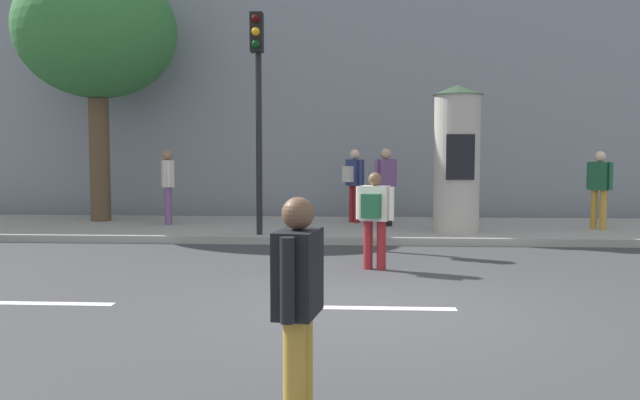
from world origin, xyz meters
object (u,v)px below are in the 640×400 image
at_px(pedestrian_with_bag, 298,297).
at_px(pedestrian_with_backpack, 354,179).
at_px(poster_column, 457,158).
at_px(pedestrian_tallest, 599,183).
at_px(pedestrian_in_red_top, 374,213).
at_px(pedestrian_in_dark_shirt, 168,181).
at_px(street_tree, 96,32).
at_px(traffic_light, 258,87).
at_px(pedestrian_in_light_jacket, 386,181).

bearing_deg(pedestrian_with_bag, pedestrian_with_backpack, 88.58).
xyz_separation_m(poster_column, pedestrian_tallest, (3.08, 0.60, -0.54)).
bearing_deg(pedestrian_in_red_top, pedestrian_in_dark_shirt, 134.76).
bearing_deg(street_tree, pedestrian_tallest, -5.29).
height_order(traffic_light, pedestrian_in_red_top, traffic_light).
distance_m(street_tree, pedestrian_with_backpack, 6.93).
distance_m(poster_column, pedestrian_in_dark_shirt, 6.40).
relative_size(traffic_light, pedestrian_with_bag, 2.83).
bearing_deg(street_tree, traffic_light, -30.58).
distance_m(street_tree, pedestrian_in_red_top, 9.05).
height_order(pedestrian_in_dark_shirt, pedestrian_in_light_jacket, pedestrian_in_light_jacket).
relative_size(pedestrian_in_red_top, pedestrian_with_bag, 0.98).
distance_m(pedestrian_with_bag, pedestrian_with_backpack, 11.02).
height_order(pedestrian_in_red_top, pedestrian_in_light_jacket, pedestrian_in_light_jacket).
bearing_deg(traffic_light, pedestrian_in_light_jacket, 33.74).
bearing_deg(poster_column, pedestrian_in_light_jacket, 147.96).
height_order(poster_column, pedestrian_tallest, poster_column).
bearing_deg(pedestrian_in_red_top, street_tree, 140.52).
xyz_separation_m(pedestrian_tallest, pedestrian_in_light_jacket, (-4.49, 0.28, 0.03)).
xyz_separation_m(pedestrian_in_light_jacket, pedestrian_with_backpack, (-0.70, 0.73, 0.01)).
bearing_deg(street_tree, pedestrian_in_dark_shirt, -20.07).
bearing_deg(pedestrian_in_dark_shirt, poster_column, -8.73).
bearing_deg(pedestrian_with_backpack, pedestrian_in_light_jacket, -45.97).
height_order(street_tree, pedestrian_with_backpack, street_tree).
height_order(traffic_light, pedestrian_tallest, traffic_light).
distance_m(street_tree, pedestrian_with_bag, 12.99).
height_order(poster_column, street_tree, street_tree).
bearing_deg(poster_column, street_tree, 168.62).
bearing_deg(pedestrian_in_light_jacket, pedestrian_in_red_top, -94.53).
height_order(street_tree, pedestrian_in_light_jacket, street_tree).
bearing_deg(pedestrian_with_backpack, street_tree, 179.73).
bearing_deg(poster_column, pedestrian_with_backpack, 142.69).
xyz_separation_m(traffic_light, pedestrian_in_red_top, (2.20, -2.78, -2.17)).
relative_size(pedestrian_in_dark_shirt, pedestrian_in_light_jacket, 0.98).
height_order(traffic_light, street_tree, street_tree).
relative_size(pedestrian_in_dark_shirt, pedestrian_with_backpack, 0.99).
distance_m(traffic_light, pedestrian_in_red_top, 4.16).
xyz_separation_m(street_tree, pedestrian_in_red_top, (6.37, -5.25, -3.70)).
relative_size(street_tree, pedestrian_with_backpack, 3.57).
bearing_deg(pedestrian_in_dark_shirt, pedestrian_with_bag, -69.29).
height_order(poster_column, pedestrian_in_light_jacket, poster_column).
distance_m(pedestrian_tallest, pedestrian_in_light_jacket, 4.50).
bearing_deg(pedestrian_with_backpack, traffic_light, -127.27).
bearing_deg(pedestrian_with_backpack, pedestrian_tallest, -11.01).
xyz_separation_m(pedestrian_with_bag, pedestrian_tallest, (5.47, 10.00, 0.24)).
bearing_deg(pedestrian_in_red_top, pedestrian_with_bag, -96.12).
bearing_deg(pedestrian_with_backpack, pedestrian_in_dark_shirt, -171.32).
distance_m(pedestrian_in_dark_shirt, pedestrian_with_backpack, 4.24).
xyz_separation_m(street_tree, pedestrian_with_backpack, (6.02, -0.03, -3.42)).
bearing_deg(traffic_light, poster_column, 11.80).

